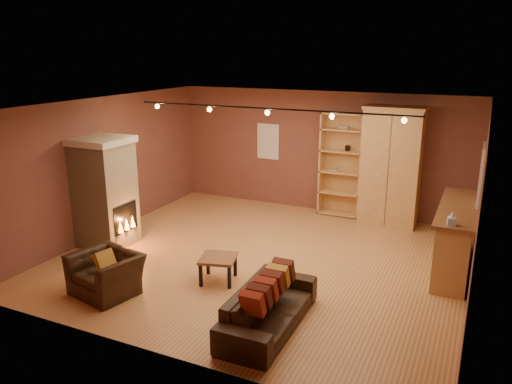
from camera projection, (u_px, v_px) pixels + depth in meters
The scene contains 16 objects.
floor at pixel (262, 259), 9.15m from camera, with size 7.00×7.00×0.00m, color #AF713E.
ceiling at pixel (263, 105), 8.38m from camera, with size 7.00×7.00×0.00m, color brown.
back_wall at pixel (320, 152), 11.60m from camera, with size 7.00×0.02×2.80m, color brown.
left_wall at pixel (106, 166), 10.19m from camera, with size 0.02×6.50×2.80m, color brown.
right_wall at pixel (479, 211), 7.35m from camera, with size 0.02×6.50×2.80m, color brown.
fireplace at pixel (105, 192), 9.57m from camera, with size 1.01×0.98×2.12m.
back_window at pixel (268, 141), 12.07m from camera, with size 0.56×0.04×0.86m, color silver.
bookcase at pixel (342, 164), 11.31m from camera, with size 0.97×0.38×2.36m.
armoire at pixel (391, 166), 10.65m from camera, with size 1.26×0.72×2.57m.
bar_counter at pixel (456, 238), 8.56m from camera, with size 0.64×2.40×1.15m.
tissue_box at pixel (452, 219), 7.49m from camera, with size 0.12×0.12×0.21m.
right_window at pixel (481, 174), 8.51m from camera, with size 0.05×0.90×1.00m, color silver.
loveseat at pixel (269, 300), 6.82m from camera, with size 0.61×1.99×0.80m.
armchair at pixel (106, 267), 7.76m from camera, with size 1.11×0.84×0.87m.
coffee_table at pixel (218, 260), 8.17m from camera, with size 0.70×0.70×0.43m.
track_rail at pixel (267, 110), 8.58m from camera, with size 5.20×0.09×0.13m.
Camera 1 is at (3.47, -7.72, 3.71)m, focal length 35.00 mm.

